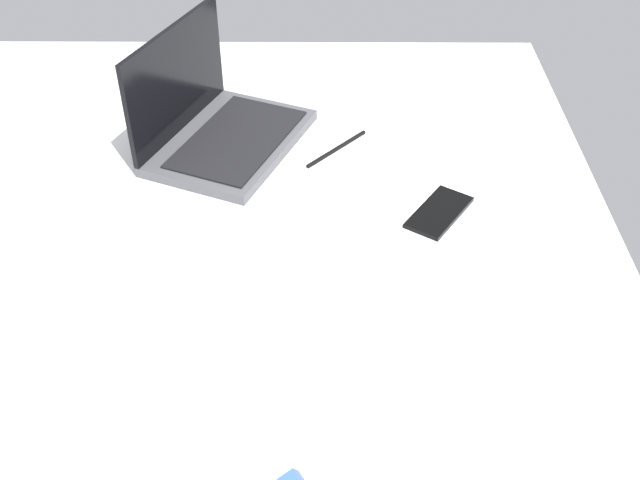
{
  "coord_description": "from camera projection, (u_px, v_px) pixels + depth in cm",
  "views": [
    {
      "loc": [
        -85.86,
        -19.1,
        100.99
      ],
      "look_at": [
        6.63,
        -18.6,
        24.0
      ],
      "focal_mm": 42.96,
      "sensor_mm": 36.0,
      "label": 1
    }
  ],
  "objects": [
    {
      "name": "bed_mattress",
      "position": [
        206.0,
        336.0,
        1.25
      ],
      "size": [
        180.0,
        140.0,
        18.0
      ],
      "primitive_type": "cube",
      "color": "white",
      "rests_on": "ground"
    },
    {
      "name": "cell_phone",
      "position": [
        439.0,
        212.0,
        1.35
      ],
      "size": [
        15.41,
        13.45,
        0.8
      ],
      "primitive_type": "cube",
      "rotation": [
        0.0,
        0.0,
        4.12
      ],
      "color": "black",
      "rests_on": "bed_mattress"
    },
    {
      "name": "charger_cable",
      "position": [
        337.0,
        149.0,
        1.51
      ],
      "size": [
        13.01,
        11.85,
        0.6
      ],
      "primitive_type": "cube",
      "rotation": [
        0.0,
        0.0,
        -0.74
      ],
      "color": "black",
      "rests_on": "bed_mattress"
    },
    {
      "name": "laptop",
      "position": [
        216.0,
        124.0,
        1.5
      ],
      "size": [
        39.34,
        34.01,
        23.0
      ],
      "rotation": [
        0.0,
        0.0,
        -0.4
      ],
      "color": "#4C4C51",
      "rests_on": "bed_mattress"
    }
  ]
}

